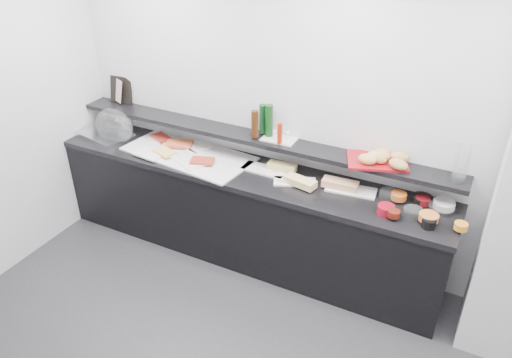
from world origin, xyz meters
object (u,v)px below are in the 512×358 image
at_px(framed_print, 121,90).
at_px(carafe, 461,164).
at_px(sandwich_plate_mid, 295,182).
at_px(cloche_base, 105,135).
at_px(bread_tray, 377,161).
at_px(condiment_tray, 279,139).

xyz_separation_m(framed_print, carafe, (3.22, -0.12, 0.02)).
bearing_deg(sandwich_plate_mid, cloche_base, 158.63).
relative_size(cloche_base, carafe, 1.69).
bearing_deg(carafe, bread_tray, 176.75).
distance_m(sandwich_plate_mid, condiment_tray, 0.40).
height_order(cloche_base, condiment_tray, condiment_tray).
xyz_separation_m(sandwich_plate_mid, framed_print, (-2.00, 0.28, 0.37)).
bearing_deg(bread_tray, condiment_tray, 158.79).
xyz_separation_m(sandwich_plate_mid, condiment_tray, (-0.24, 0.21, 0.25)).
distance_m(framed_print, condiment_tray, 1.77).
bearing_deg(bread_tray, cloche_base, 164.60).
distance_m(framed_print, bread_tray, 2.62).
xyz_separation_m(sandwich_plate_mid, carafe, (1.21, 0.16, 0.39)).
bearing_deg(cloche_base, sandwich_plate_mid, 12.30).
relative_size(cloche_base, condiment_tray, 1.75).
bearing_deg(sandwich_plate_mid, carafe, -14.91).
xyz_separation_m(framed_print, bread_tray, (2.61, -0.09, -0.12)).
height_order(sandwich_plate_mid, condiment_tray, condiment_tray).
relative_size(sandwich_plate_mid, framed_print, 1.33).
bearing_deg(condiment_tray, carafe, -3.02).
relative_size(bread_tray, carafe, 1.53).
height_order(sandwich_plate_mid, framed_print, framed_print).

